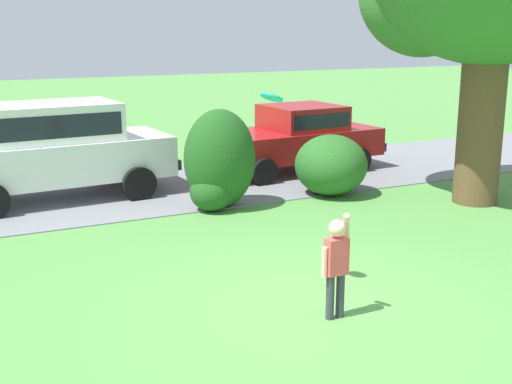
% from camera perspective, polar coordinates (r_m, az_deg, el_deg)
% --- Properties ---
extents(ground_plane, '(80.00, 80.00, 0.00)m').
position_cam_1_polar(ground_plane, '(8.39, 4.64, -9.69)').
color(ground_plane, '#518E42').
extents(driveway_strip, '(28.00, 4.40, 0.02)m').
position_cam_1_polar(driveway_strip, '(14.35, -9.53, 0.24)').
color(driveway_strip, slate).
rests_on(driveway_strip, ground).
extents(shrub_near_tree, '(1.37, 1.19, 1.89)m').
position_cam_1_polar(shrub_near_tree, '(12.55, -3.21, 2.44)').
color(shrub_near_tree, '#1E511C').
rests_on(shrub_near_tree, ground).
extents(shrub_centre_left, '(1.48, 1.48, 1.25)m').
position_cam_1_polar(shrub_centre_left, '(13.67, 6.42, 2.30)').
color(shrub_centre_left, '#286023').
rests_on(shrub_centre_left, ground).
extents(parked_sedan, '(4.49, 2.28, 1.56)m').
position_cam_1_polar(parked_sedan, '(15.89, 3.30, 4.80)').
color(parked_sedan, maroon).
rests_on(parked_sedan, ground).
extents(parked_suv, '(4.79, 2.30, 1.92)m').
position_cam_1_polar(parked_suv, '(13.78, -16.91, 3.79)').
color(parked_suv, white).
rests_on(parked_suv, ground).
extents(child_thrower, '(0.46, 0.26, 1.29)m').
position_cam_1_polar(child_thrower, '(7.84, 6.86, -5.83)').
color(child_thrower, '#383842').
rests_on(child_thrower, ground).
extents(frisbee, '(0.28, 0.28, 0.17)m').
position_cam_1_polar(frisbee, '(8.10, 1.34, 8.08)').
color(frisbee, '#1EB7B2').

